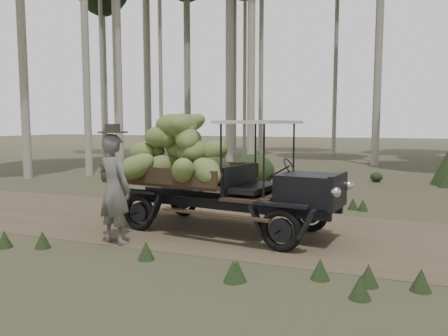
# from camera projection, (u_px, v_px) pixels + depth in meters

# --- Properties ---
(ground) EXTENTS (120.00, 120.00, 0.00)m
(ground) POSITION_uv_depth(u_px,v_px,m) (309.00, 235.00, 8.37)
(ground) COLOR #473D2B
(ground) RESTS_ON ground
(dirt_track) EXTENTS (70.00, 4.00, 0.01)m
(dirt_track) POSITION_uv_depth(u_px,v_px,m) (309.00, 235.00, 8.37)
(dirt_track) COLOR brown
(dirt_track) RESTS_ON ground
(banana_truck) EXTENTS (4.96, 2.53, 2.43)m
(banana_truck) POSITION_uv_depth(u_px,v_px,m) (197.00, 160.00, 8.73)
(banana_truck) COLOR black
(banana_truck) RESTS_ON ground
(farmer) EXTENTS (0.81, 0.63, 2.13)m
(farmer) POSITION_uv_depth(u_px,v_px,m) (114.00, 188.00, 7.72)
(farmer) COLOR #5E5A56
(farmer) RESTS_ON ground
(undergrowth) EXTENTS (21.06, 23.95, 1.39)m
(undergrowth) POSITION_uv_depth(u_px,v_px,m) (331.00, 198.00, 9.37)
(undergrowth) COLOR #233319
(undergrowth) RESTS_ON ground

